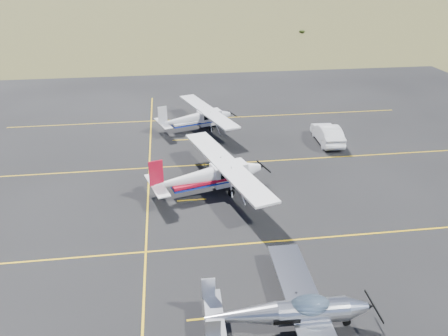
# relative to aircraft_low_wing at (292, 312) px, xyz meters

# --- Properties ---
(ground) EXTENTS (1600.00, 1600.00, 0.00)m
(ground) POSITION_rel_aircraft_low_wing_xyz_m (-0.62, 4.71, -1.07)
(ground) COLOR #383D1C
(ground) RESTS_ON ground
(apron) EXTENTS (72.00, 72.00, 0.02)m
(apron) POSITION_rel_aircraft_low_wing_xyz_m (-0.62, 11.71, -1.07)
(apron) COLOR black
(apron) RESTS_ON ground
(aircraft_low_wing) EXTENTS (7.32, 10.24, 2.23)m
(aircraft_low_wing) POSITION_rel_aircraft_low_wing_xyz_m (0.00, 0.00, 0.00)
(aircraft_low_wing) COLOR silver
(aircraft_low_wing) RESTS_ON apron
(aircraft_cessna) EXTENTS (8.28, 12.35, 3.14)m
(aircraft_cessna) POSITION_rel_aircraft_low_wing_xyz_m (-2.24, 13.21, 0.33)
(aircraft_cessna) COLOR white
(aircraft_cessna) RESTS_ON apron
(aircraft_plain) EXTENTS (7.55, 10.91, 2.79)m
(aircraft_plain) POSITION_rel_aircraft_low_wing_xyz_m (-2.16, 25.67, 0.17)
(aircraft_plain) COLOR silver
(aircraft_plain) RESTS_ON apron
(sedan) EXTENTS (2.01, 5.15, 1.67)m
(sedan) POSITION_rel_aircraft_low_wing_xyz_m (9.14, 20.90, -0.22)
(sedan) COLOR white
(sedan) RESTS_ON apron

